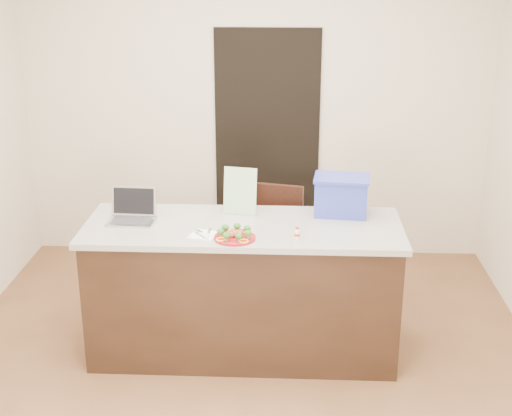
{
  "coord_description": "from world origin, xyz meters",
  "views": [
    {
      "loc": [
        0.29,
        -4.04,
        2.58
      ],
      "look_at": [
        0.09,
        0.2,
        1.06
      ],
      "focal_mm": 50.0,
      "sensor_mm": 36.0,
      "label": 1
    }
  ],
  "objects_px": {
    "yogurt_bottle": "(297,234)",
    "laptop": "(133,212)",
    "island": "(243,289)",
    "napkin": "(204,235)",
    "plate": "(235,237)",
    "chair": "(275,241)",
    "blue_box": "(341,195)"
  },
  "relations": [
    {
      "from": "napkin",
      "to": "island",
      "type": "bearing_deg",
      "value": 39.63
    },
    {
      "from": "island",
      "to": "chair",
      "type": "relative_size",
      "value": 2.15
    },
    {
      "from": "blue_box",
      "to": "plate",
      "type": "bearing_deg",
      "value": -138.87
    },
    {
      "from": "napkin",
      "to": "plate",
      "type": "bearing_deg",
      "value": -13.6
    },
    {
      "from": "island",
      "to": "plate",
      "type": "xyz_separation_m",
      "value": [
        -0.03,
        -0.24,
        0.47
      ]
    },
    {
      "from": "napkin",
      "to": "blue_box",
      "type": "relative_size",
      "value": 0.41
    },
    {
      "from": "napkin",
      "to": "yogurt_bottle",
      "type": "relative_size",
      "value": 2.31
    },
    {
      "from": "laptop",
      "to": "chair",
      "type": "relative_size",
      "value": 0.32
    },
    {
      "from": "yogurt_bottle",
      "to": "chair",
      "type": "distance_m",
      "value": 0.96
    },
    {
      "from": "plate",
      "to": "island",
      "type": "bearing_deg",
      "value": 81.91
    },
    {
      "from": "plate",
      "to": "yogurt_bottle",
      "type": "xyz_separation_m",
      "value": [
        0.38,
        0.03,
        0.02
      ]
    },
    {
      "from": "blue_box",
      "to": "chair",
      "type": "xyz_separation_m",
      "value": [
        -0.45,
        0.41,
        -0.51
      ]
    },
    {
      "from": "yogurt_bottle",
      "to": "blue_box",
      "type": "relative_size",
      "value": 0.18
    },
    {
      "from": "laptop",
      "to": "blue_box",
      "type": "distance_m",
      "value": 1.39
    },
    {
      "from": "plate",
      "to": "blue_box",
      "type": "distance_m",
      "value": 0.84
    },
    {
      "from": "napkin",
      "to": "chair",
      "type": "height_order",
      "value": "chair"
    },
    {
      "from": "laptop",
      "to": "chair",
      "type": "distance_m",
      "value": 1.18
    },
    {
      "from": "yogurt_bottle",
      "to": "chair",
      "type": "height_order",
      "value": "yogurt_bottle"
    },
    {
      "from": "chair",
      "to": "blue_box",
      "type": "bearing_deg",
      "value": -28.85
    },
    {
      "from": "plate",
      "to": "napkin",
      "type": "relative_size",
      "value": 1.63
    },
    {
      "from": "island",
      "to": "blue_box",
      "type": "height_order",
      "value": "blue_box"
    },
    {
      "from": "laptop",
      "to": "blue_box",
      "type": "height_order",
      "value": "blue_box"
    },
    {
      "from": "plate",
      "to": "chair",
      "type": "height_order",
      "value": "chair"
    },
    {
      "from": "island",
      "to": "chair",
      "type": "distance_m",
      "value": 0.68
    },
    {
      "from": "plate",
      "to": "napkin",
      "type": "height_order",
      "value": "plate"
    },
    {
      "from": "laptop",
      "to": "yogurt_bottle",
      "type": "bearing_deg",
      "value": -11.31
    },
    {
      "from": "napkin",
      "to": "yogurt_bottle",
      "type": "distance_m",
      "value": 0.58
    },
    {
      "from": "yogurt_bottle",
      "to": "laptop",
      "type": "bearing_deg",
      "value": 165.98
    },
    {
      "from": "island",
      "to": "laptop",
      "type": "relative_size",
      "value": 6.69
    },
    {
      "from": "island",
      "to": "plate",
      "type": "distance_m",
      "value": 0.53
    },
    {
      "from": "chair",
      "to": "napkin",
      "type": "bearing_deg",
      "value": -103.81
    },
    {
      "from": "napkin",
      "to": "yogurt_bottle",
      "type": "xyz_separation_m",
      "value": [
        0.58,
        -0.02,
        0.03
      ]
    }
  ]
}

